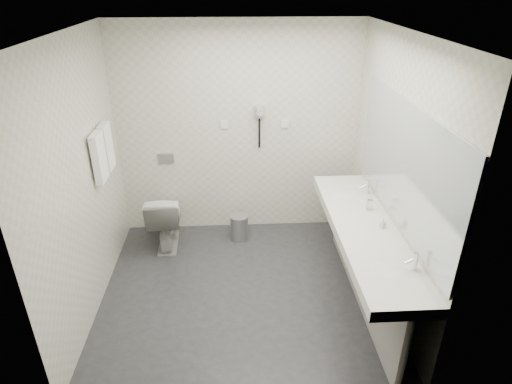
{
  "coord_description": "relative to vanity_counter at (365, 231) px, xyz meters",
  "views": [
    {
      "loc": [
        -0.05,
        -3.5,
        2.9
      ],
      "look_at": [
        0.15,
        0.15,
        1.05
      ],
      "focal_mm": 30.32,
      "sensor_mm": 36.0,
      "label": 1
    }
  ],
  "objects": [
    {
      "name": "floor",
      "position": [
        -1.12,
        0.2,
        -0.8
      ],
      "size": [
        2.8,
        2.8,
        0.0
      ],
      "primitive_type": "plane",
      "color": "#26272B",
      "rests_on": "ground"
    },
    {
      "name": "ceiling",
      "position": [
        -1.12,
        0.2,
        1.7
      ],
      "size": [
        2.8,
        2.8,
        0.0
      ],
      "primitive_type": "plane",
      "rotation": [
        3.14,
        0.0,
        0.0
      ],
      "color": "silver",
      "rests_on": "wall_back"
    },
    {
      "name": "wall_back",
      "position": [
        -1.12,
        1.5,
        0.45
      ],
      "size": [
        2.8,
        0.0,
        2.8
      ],
      "primitive_type": "plane",
      "rotation": [
        1.57,
        0.0,
        0.0
      ],
      "color": "beige",
      "rests_on": "floor"
    },
    {
      "name": "wall_front",
      "position": [
        -1.12,
        -1.1,
        0.45
      ],
      "size": [
        2.8,
        0.0,
        2.8
      ],
      "primitive_type": "plane",
      "rotation": [
        -1.57,
        0.0,
        0.0
      ],
      "color": "beige",
      "rests_on": "floor"
    },
    {
      "name": "wall_left",
      "position": [
        -2.52,
        0.2,
        0.45
      ],
      "size": [
        0.0,
        2.6,
        2.6
      ],
      "primitive_type": "plane",
      "rotation": [
        1.57,
        0.0,
        1.57
      ],
      "color": "beige",
      "rests_on": "floor"
    },
    {
      "name": "wall_right",
      "position": [
        0.27,
        0.2,
        0.45
      ],
      "size": [
        0.0,
        2.6,
        2.6
      ],
      "primitive_type": "plane",
      "rotation": [
        1.57,
        0.0,
        -1.57
      ],
      "color": "beige",
      "rests_on": "floor"
    },
    {
      "name": "vanity_counter",
      "position": [
        0.0,
        0.0,
        0.0
      ],
      "size": [
        0.55,
        2.2,
        0.1
      ],
      "primitive_type": "cube",
      "color": "silver",
      "rests_on": "floor"
    },
    {
      "name": "vanity_panel",
      "position": [
        0.02,
        0.0,
        -0.42
      ],
      "size": [
        0.03,
        2.15,
        0.75
      ],
      "primitive_type": "cube",
      "color": "gray",
      "rests_on": "floor"
    },
    {
      "name": "vanity_post_near",
      "position": [
        0.05,
        -1.04,
        -0.42
      ],
      "size": [
        0.06,
        0.06,
        0.75
      ],
      "primitive_type": "cylinder",
      "color": "silver",
      "rests_on": "floor"
    },
    {
      "name": "vanity_post_far",
      "position": [
        0.05,
        1.04,
        -0.42
      ],
      "size": [
        0.06,
        0.06,
        0.75
      ],
      "primitive_type": "cylinder",
      "color": "silver",
      "rests_on": "floor"
    },
    {
      "name": "mirror",
      "position": [
        0.26,
        0.0,
        0.65
      ],
      "size": [
        0.02,
        2.2,
        1.05
      ],
      "primitive_type": "cube",
      "color": "#B2BCC6",
      "rests_on": "wall_right"
    },
    {
      "name": "basin_near",
      "position": [
        0.0,
        -0.65,
        0.04
      ],
      "size": [
        0.4,
        0.31,
        0.05
      ],
      "primitive_type": "ellipsoid",
      "color": "silver",
      "rests_on": "vanity_counter"
    },
    {
      "name": "basin_far",
      "position": [
        0.0,
        0.65,
        0.04
      ],
      "size": [
        0.4,
        0.31,
        0.05
      ],
      "primitive_type": "ellipsoid",
      "color": "silver",
      "rests_on": "vanity_counter"
    },
    {
      "name": "faucet_near",
      "position": [
        0.19,
        -0.65,
        0.12
      ],
      "size": [
        0.04,
        0.04,
        0.15
      ],
      "primitive_type": "cylinder",
      "color": "silver",
      "rests_on": "vanity_counter"
    },
    {
      "name": "faucet_far",
      "position": [
        0.19,
        0.65,
        0.12
      ],
      "size": [
        0.04,
        0.04,
        0.15
      ],
      "primitive_type": "cylinder",
      "color": "silver",
      "rests_on": "vanity_counter"
    },
    {
      "name": "soap_bottle_a",
      "position": [
        0.15,
        -0.03,
        0.1
      ],
      "size": [
        0.05,
        0.05,
        0.1
      ],
      "primitive_type": "imported",
      "rotation": [
        0.0,
        0.0,
        0.28
      ],
      "color": "beige",
      "rests_on": "vanity_counter"
    },
    {
      "name": "glass_left",
      "position": [
        0.12,
        0.31,
        0.1
      ],
      "size": [
        0.06,
        0.06,
        0.11
      ],
      "primitive_type": "cylinder",
      "rotation": [
        0.0,
        0.0,
        0.01
      ],
      "color": "silver",
      "rests_on": "vanity_counter"
    },
    {
      "name": "toilet",
      "position": [
        -1.99,
        1.11,
        -0.45
      ],
      "size": [
        0.41,
        0.69,
        0.69
      ],
      "primitive_type": "imported",
      "rotation": [
        0.0,
        0.0,
        3.18
      ],
      "color": "silver",
      "rests_on": "floor"
    },
    {
      "name": "flush_plate",
      "position": [
        -1.98,
        1.49,
        0.15
      ],
      "size": [
        0.18,
        0.02,
        0.12
      ],
      "primitive_type": "cube",
      "color": "#B2B5BA",
      "rests_on": "wall_back"
    },
    {
      "name": "pedal_bin",
      "position": [
        -1.13,
        1.18,
        -0.65
      ],
      "size": [
        0.23,
        0.23,
        0.3
      ],
      "primitive_type": "cylinder",
      "rotation": [
        0.0,
        0.0,
        -0.05
      ],
      "color": "#B2B5BA",
      "rests_on": "floor"
    },
    {
      "name": "bin_lid",
      "position": [
        -1.13,
        1.18,
        -0.49
      ],
      "size": [
        0.22,
        0.22,
        0.02
      ],
      "primitive_type": "cylinder",
      "color": "#B2B5BA",
      "rests_on": "pedal_bin"
    },
    {
      "name": "towel_rail",
      "position": [
        -2.47,
        0.75,
        0.75
      ],
      "size": [
        0.02,
        0.62,
        0.02
      ],
      "primitive_type": "cylinder",
      "rotation": [
        1.57,
        0.0,
        0.0
      ],
      "color": "silver",
      "rests_on": "wall_left"
    },
    {
      "name": "towel_near",
      "position": [
        -2.46,
        0.61,
        0.53
      ],
      "size": [
        0.07,
        0.24,
        0.48
      ],
      "primitive_type": "cube",
      "color": "white",
      "rests_on": "towel_rail"
    },
    {
      "name": "towel_far",
      "position": [
        -2.46,
        0.89,
        0.53
      ],
      "size": [
        0.07,
        0.24,
        0.48
      ],
      "primitive_type": "cube",
      "color": "white",
      "rests_on": "towel_rail"
    },
    {
      "name": "dryer_cradle",
      "position": [
        -0.88,
        1.47,
        0.7
      ],
      "size": [
        0.1,
        0.04,
        0.14
      ],
      "primitive_type": "cube",
      "color": "#9B9A9F",
      "rests_on": "wall_back"
    },
    {
      "name": "dryer_barrel",
      "position": [
        -0.88,
        1.4,
        0.73
      ],
      "size": [
        0.08,
        0.14,
        0.08
      ],
      "primitive_type": "cylinder",
      "rotation": [
        1.57,
        0.0,
        0.0
      ],
      "color": "#9B9A9F",
      "rests_on": "dryer_cradle"
    },
    {
      "name": "dryer_cord",
      "position": [
        -0.88,
        1.46,
        0.45
      ],
      "size": [
        0.02,
        0.02,
        0.35
      ],
      "primitive_type": "cylinder",
      "color": "black",
      "rests_on": "dryer_cradle"
    },
    {
      "name": "switch_plate_a",
      "position": [
        -1.27,
        1.49,
        0.55
      ],
      "size": [
        0.09,
        0.02,
        0.09
      ],
      "primitive_type": "cube",
      "color": "silver",
      "rests_on": "wall_back"
    },
    {
      "name": "switch_plate_b",
      "position": [
        -0.57,
        1.49,
        0.55
      ],
      "size": [
        0.09,
        0.02,
        0.09
      ],
      "primitive_type": "cube",
      "color": "silver",
      "rests_on": "wall_back"
    }
  ]
}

